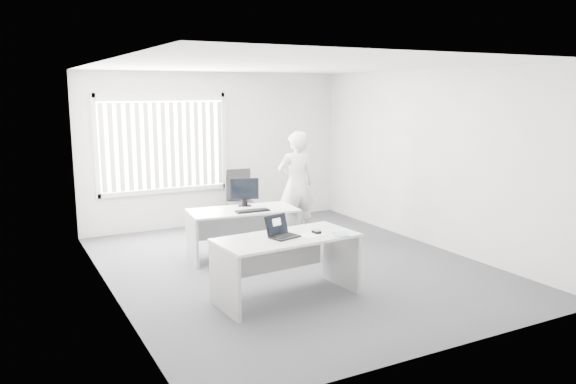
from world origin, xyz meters
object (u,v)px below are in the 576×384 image
person (296,185)px  laptop (285,227)px  desk_near (287,254)px  office_chair (240,211)px  desk_far (243,223)px  monitor (245,192)px

person → laptop: (-1.54, -2.52, -0.01)m
desk_near → office_chair: (0.85, 3.37, -0.22)m
desk_near → desk_far: desk_near is taller
office_chair → laptop: 3.57m
desk_near → monitor: (0.36, 2.06, 0.39)m
desk_near → monitor: monitor is taller
desk_far → laptop: size_ratio=5.05×
desk_far → person: size_ratio=0.92×
person → laptop: person is taller
desk_far → office_chair: (0.61, 1.53, -0.19)m
person → office_chair: bearing=-49.9°
desk_far → laptop: laptop is taller
desk_near → person: size_ratio=0.96×
monitor → laptop: bearing=-77.6°
person → laptop: size_ratio=5.51×
office_chair → monitor: (-0.49, -1.31, 0.60)m
desk_near → person: 2.92m
desk_far → person: bearing=32.7°
person → monitor: size_ratio=4.19×
desk_near → desk_far: (0.23, 1.84, -0.03)m
desk_far → person: 1.47m
laptop → monitor: monitor is taller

